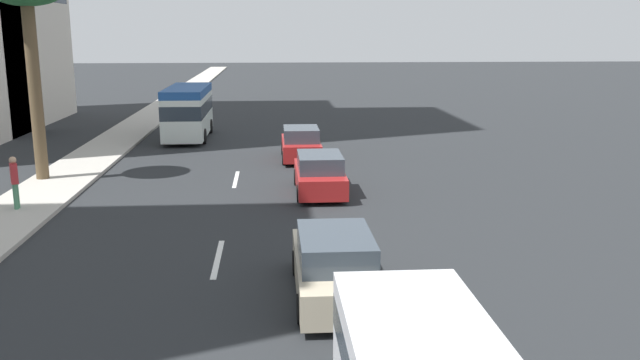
# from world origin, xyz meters

# --- Properties ---
(ground_plane) EXTENTS (198.00, 198.00, 0.00)m
(ground_plane) POSITION_xyz_m (31.50, 0.00, 0.00)
(ground_plane) COLOR #26282B
(sidewalk_right) EXTENTS (162.00, 2.70, 0.15)m
(sidewalk_right) POSITION_xyz_m (31.50, 7.17, 0.07)
(sidewalk_right) COLOR #B2ADA3
(sidewalk_right) RESTS_ON ground_plane
(lane_stripe_mid) EXTENTS (3.20, 0.16, 0.01)m
(lane_stripe_mid) POSITION_xyz_m (14.41, 0.00, 0.01)
(lane_stripe_mid) COLOR silver
(lane_stripe_mid) RESTS_ON ground_plane
(lane_stripe_far) EXTENTS (3.20, 0.16, 0.01)m
(lane_stripe_far) POSITION_xyz_m (24.52, 0.00, 0.01)
(lane_stripe_far) COLOR silver
(lane_stripe_far) RESTS_ON ground_plane
(car_lead) EXTENTS (4.70, 1.88, 1.59)m
(car_lead) POSITION_xyz_m (11.49, -2.95, 0.76)
(car_lead) COLOR beige
(car_lead) RESTS_ON ground_plane
(car_second) EXTENTS (4.27, 1.87, 1.59)m
(car_second) POSITION_xyz_m (28.82, -2.93, 0.75)
(car_second) COLOR #A51E1E
(car_second) RESTS_ON ground_plane
(car_fourth) EXTENTS (4.50, 1.86, 1.55)m
(car_fourth) POSITION_xyz_m (21.89, -3.34, 0.74)
(car_fourth) COLOR #A51E1E
(car_fourth) RESTS_ON ground_plane
(minibus_fifth) EXTENTS (6.98, 2.34, 2.97)m
(minibus_fifth) POSITION_xyz_m (35.88, 3.26, 1.63)
(minibus_fifth) COLOR silver
(minibus_fifth) RESTS_ON ground_plane
(pedestrian_near_lamp) EXTENTS (0.38, 0.34, 1.81)m
(pedestrian_near_lamp) POSITION_xyz_m (19.73, 7.22, 1.16)
(pedestrian_near_lamp) COLOR #4C8C66
(pedestrian_near_lamp) RESTS_ON sidewalk_right
(palm_tree) EXTENTS (2.87, 2.87, 8.18)m
(palm_tree) POSITION_xyz_m (24.65, 7.93, 7.09)
(palm_tree) COLOR brown
(palm_tree) RESTS_ON sidewalk_right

